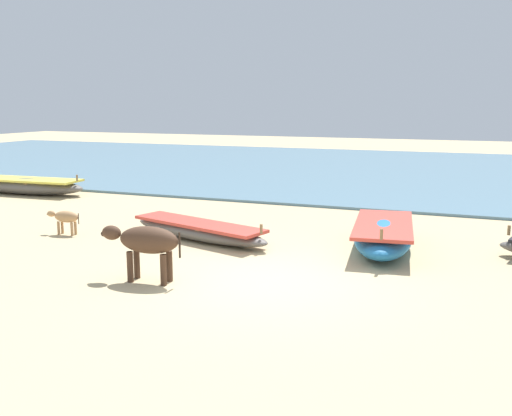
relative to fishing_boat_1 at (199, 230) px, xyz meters
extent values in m
plane|color=tan|center=(2.45, -2.21, -0.22)|extent=(80.00, 80.00, 0.00)
cube|color=slate|center=(2.45, 14.79, -0.18)|extent=(60.00, 20.00, 0.08)
cylinder|color=olive|center=(6.45, 1.01, 0.31)|extent=(0.06, 0.06, 0.20)
ellipsoid|color=#5B5651|center=(0.00, 0.00, -0.02)|extent=(3.96, 1.91, 0.39)
cube|color=#CC3F33|center=(0.00, 0.00, 0.14)|extent=(3.51, 1.76, 0.07)
cube|color=olive|center=(0.28, -0.09, 0.09)|extent=(0.32, 0.69, 0.04)
cylinder|color=olive|center=(1.71, -0.53, 0.27)|extent=(0.06, 0.06, 0.20)
ellipsoid|color=#1E669E|center=(4.03, 0.59, 0.07)|extent=(1.58, 3.44, 0.58)
cube|color=#CC3F33|center=(4.03, 0.59, 0.32)|extent=(1.51, 3.04, 0.07)
cube|color=olive|center=(4.06, 0.34, 0.23)|extent=(1.02, 0.24, 0.04)
cylinder|color=olive|center=(4.21, -0.93, 0.46)|extent=(0.06, 0.06, 0.20)
ellipsoid|color=#5B5651|center=(-8.36, 3.69, 0.05)|extent=(4.44, 1.33, 0.53)
cube|color=#EAD84C|center=(-8.36, 3.69, 0.27)|extent=(3.91, 1.28, 0.07)
cube|color=olive|center=(-8.03, 3.71, 0.19)|extent=(0.17, 0.93, 0.04)
cylinder|color=olive|center=(-6.34, 3.81, 0.41)|extent=(0.06, 0.06, 0.20)
ellipsoid|color=#4C3323|center=(0.60, -3.04, 0.52)|extent=(1.11, 0.51, 0.47)
ellipsoid|color=#4C3323|center=(-0.11, -3.10, 0.60)|extent=(0.37, 0.24, 0.26)
sphere|color=#2D2119|center=(-0.27, -3.11, 0.57)|extent=(0.11, 0.11, 0.10)
cylinder|color=#4C3323|center=(0.30, -3.18, 0.05)|extent=(0.11, 0.11, 0.54)
cylinder|color=#4C3323|center=(0.28, -2.95, 0.05)|extent=(0.11, 0.11, 0.54)
cylinder|color=#4C3323|center=(0.93, -3.14, 0.05)|extent=(0.11, 0.11, 0.54)
cylinder|color=#4C3323|center=(0.91, -2.90, 0.05)|extent=(0.11, 0.11, 0.54)
cylinder|color=#2D2119|center=(1.17, -3.00, 0.47)|extent=(0.04, 0.04, 0.44)
ellipsoid|color=tan|center=(-3.10, -0.68, 0.21)|extent=(0.64, 0.29, 0.27)
ellipsoid|color=tan|center=(-3.51, -0.71, 0.26)|extent=(0.21, 0.14, 0.15)
sphere|color=#2D2119|center=(-3.61, -0.71, 0.24)|extent=(0.06, 0.06, 0.06)
cylinder|color=tan|center=(-3.28, -0.76, -0.06)|extent=(0.06, 0.06, 0.31)
cylinder|color=tan|center=(-3.28, -0.62, -0.06)|extent=(0.06, 0.06, 0.31)
cylinder|color=tan|center=(-2.91, -0.74, -0.06)|extent=(0.06, 0.06, 0.31)
cylinder|color=tan|center=(-2.92, -0.60, -0.06)|extent=(0.06, 0.06, 0.31)
cylinder|color=#2D2119|center=(-2.77, -0.66, 0.18)|extent=(0.02, 0.02, 0.26)
camera|label=1|loc=(5.71, -11.14, 2.84)|focal=39.69mm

